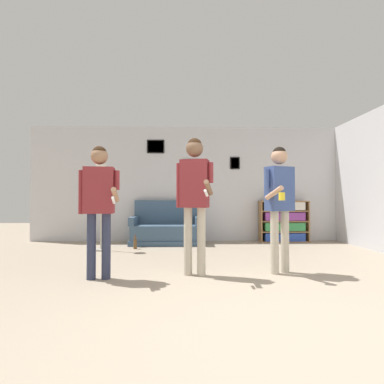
{
  "coord_description": "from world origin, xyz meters",
  "views": [
    {
      "loc": [
        -0.59,
        -2.3,
        1.01
      ],
      "look_at": [
        -0.48,
        2.38,
        1.1
      ],
      "focal_mm": 28.0,
      "sensor_mm": 36.0,
      "label": 1
    }
  ],
  "objects_px": {
    "bookshelf": "(284,221)",
    "drinking_cup": "(272,198)",
    "floor_lamp": "(101,184)",
    "person_player_foreground_center": "(195,189)",
    "person_player_foreground_left": "(99,197)",
    "person_watcher_holding_cup": "(280,195)",
    "couch": "(166,230)",
    "bottle_on_floor": "(135,243)"
  },
  "relations": [
    {
      "from": "bookshelf",
      "to": "drinking_cup",
      "type": "height_order",
      "value": "drinking_cup"
    },
    {
      "from": "floor_lamp",
      "to": "drinking_cup",
      "type": "relative_size",
      "value": 14.67
    },
    {
      "from": "person_player_foreground_center",
      "to": "person_player_foreground_left",
      "type": "bearing_deg",
      "value": -172.37
    },
    {
      "from": "floor_lamp",
      "to": "drinking_cup",
      "type": "xyz_separation_m",
      "value": [
        3.64,
        1.04,
        -0.27
      ]
    },
    {
      "from": "bookshelf",
      "to": "person_player_foreground_center",
      "type": "xyz_separation_m",
      "value": [
        -2.15,
        -2.95,
        0.65
      ]
    },
    {
      "from": "person_player_foreground_center",
      "to": "drinking_cup",
      "type": "bearing_deg",
      "value": 57.37
    },
    {
      "from": "person_watcher_holding_cup",
      "to": "drinking_cup",
      "type": "relative_size",
      "value": 14.24
    },
    {
      "from": "couch",
      "to": "person_watcher_holding_cup",
      "type": "relative_size",
      "value": 0.9
    },
    {
      "from": "bottle_on_floor",
      "to": "person_player_foreground_left",
      "type": "bearing_deg",
      "value": -92.14
    },
    {
      "from": "bookshelf",
      "to": "person_player_foreground_center",
      "type": "distance_m",
      "value": 3.71
    },
    {
      "from": "person_watcher_holding_cup",
      "to": "bookshelf",
      "type": "bearing_deg",
      "value": 70.77
    },
    {
      "from": "couch",
      "to": "bottle_on_floor",
      "type": "bearing_deg",
      "value": -128.98
    },
    {
      "from": "person_player_foreground_left",
      "to": "person_watcher_holding_cup",
      "type": "height_order",
      "value": "person_watcher_holding_cup"
    },
    {
      "from": "couch",
      "to": "person_watcher_holding_cup",
      "type": "distance_m",
      "value": 3.26
    },
    {
      "from": "bookshelf",
      "to": "person_watcher_holding_cup",
      "type": "xyz_separation_m",
      "value": [
        -1.0,
        -2.87,
        0.58
      ]
    },
    {
      "from": "person_watcher_holding_cup",
      "to": "drinking_cup",
      "type": "distance_m",
      "value": 2.96
    },
    {
      "from": "bookshelf",
      "to": "person_player_foreground_center",
      "type": "relative_size",
      "value": 0.62
    },
    {
      "from": "couch",
      "to": "drinking_cup",
      "type": "xyz_separation_m",
      "value": [
        2.44,
        0.19,
        0.7
      ]
    },
    {
      "from": "drinking_cup",
      "to": "person_player_foreground_center",
      "type": "bearing_deg",
      "value": -122.63
    },
    {
      "from": "floor_lamp",
      "to": "person_player_foreground_center",
      "type": "distance_m",
      "value": 2.6
    },
    {
      "from": "floor_lamp",
      "to": "person_watcher_holding_cup",
      "type": "height_order",
      "value": "floor_lamp"
    },
    {
      "from": "person_player_foreground_center",
      "to": "bottle_on_floor",
      "type": "height_order",
      "value": "person_player_foreground_center"
    },
    {
      "from": "floor_lamp",
      "to": "person_player_foreground_center",
      "type": "relative_size",
      "value": 0.97
    },
    {
      "from": "couch",
      "to": "person_player_foreground_left",
      "type": "height_order",
      "value": "person_player_foreground_left"
    },
    {
      "from": "floor_lamp",
      "to": "person_player_foreground_left",
      "type": "relative_size",
      "value": 1.06
    },
    {
      "from": "person_watcher_holding_cup",
      "to": "drinking_cup",
      "type": "bearing_deg",
      "value": 75.6
    },
    {
      "from": "person_player_foreground_left",
      "to": "person_watcher_holding_cup",
      "type": "bearing_deg",
      "value": 5.85
    },
    {
      "from": "couch",
      "to": "bookshelf",
      "type": "xyz_separation_m",
      "value": [
        2.7,
        0.19,
        0.16
      ]
    },
    {
      "from": "floor_lamp",
      "to": "person_player_foreground_left",
      "type": "distance_m",
      "value": 2.16
    },
    {
      "from": "person_watcher_holding_cup",
      "to": "person_player_foreground_center",
      "type": "bearing_deg",
      "value": -176.02
    },
    {
      "from": "bottle_on_floor",
      "to": "person_player_foreground_center",
      "type": "bearing_deg",
      "value": -61.53
    },
    {
      "from": "drinking_cup",
      "to": "person_player_foreground_left",
      "type": "bearing_deg",
      "value": -134.79
    },
    {
      "from": "couch",
      "to": "bookshelf",
      "type": "bearing_deg",
      "value": 4.04
    },
    {
      "from": "person_player_foreground_center",
      "to": "couch",
      "type": "bearing_deg",
      "value": 101.28
    },
    {
      "from": "bottle_on_floor",
      "to": "drinking_cup",
      "type": "distance_m",
      "value": 3.26
    },
    {
      "from": "floor_lamp",
      "to": "person_watcher_holding_cup",
      "type": "bearing_deg",
      "value": -32.28
    },
    {
      "from": "couch",
      "to": "bottle_on_floor",
      "type": "height_order",
      "value": "couch"
    },
    {
      "from": "person_player_foreground_left",
      "to": "bottle_on_floor",
      "type": "height_order",
      "value": "person_player_foreground_left"
    },
    {
      "from": "bookshelf",
      "to": "person_watcher_holding_cup",
      "type": "distance_m",
      "value": 3.09
    },
    {
      "from": "floor_lamp",
      "to": "person_player_foreground_left",
      "type": "bearing_deg",
      "value": -75.13
    },
    {
      "from": "person_player_foreground_left",
      "to": "drinking_cup",
      "type": "bearing_deg",
      "value": 45.21
    },
    {
      "from": "couch",
      "to": "person_player_foreground_center",
      "type": "distance_m",
      "value": 2.93
    }
  ]
}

